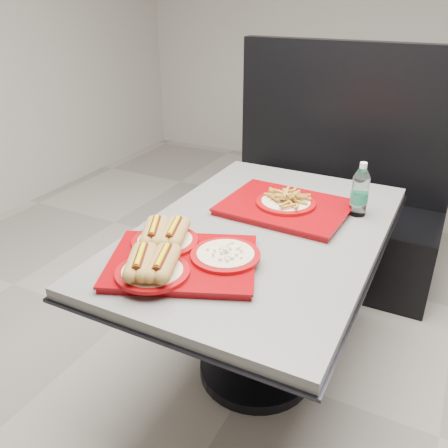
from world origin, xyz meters
The scene contains 6 objects.
ground centered at (0.00, 0.00, 0.00)m, with size 6.00×6.00×0.00m, color #9E988D.
diner_table centered at (0.00, 0.00, 0.58)m, with size 0.92×1.42×0.75m.
booth_bench centered at (0.00, 1.09, 0.40)m, with size 1.30×0.57×1.35m.
tray_near centered at (-0.15, -0.39, 0.79)m, with size 0.61×0.55×0.11m.
tray_far centered at (0.02, 0.20, 0.78)m, with size 0.54×0.43×0.10m.
water_bottle centered at (0.31, 0.31, 0.85)m, with size 0.07×0.07×0.23m.
Camera 1 is at (0.63, -1.56, 1.60)m, focal length 38.00 mm.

